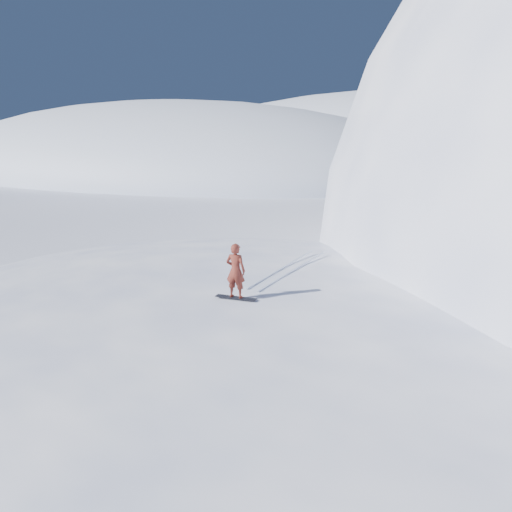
{
  "coord_description": "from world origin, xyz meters",
  "views": [
    {
      "loc": [
        9.04,
        -10.48,
        7.1
      ],
      "look_at": [
        -0.01,
        1.49,
        3.5
      ],
      "focal_mm": 35.0,
      "sensor_mm": 36.0,
      "label": 1
    }
  ],
  "objects": [
    {
      "name": "snowboard",
      "position": [
        -0.01,
        0.49,
        2.41
      ],
      "size": [
        1.3,
        0.59,
        0.02
      ],
      "primitive_type": "cube",
      "rotation": [
        0.0,
        0.0,
        0.28
      ],
      "color": "black",
      "rests_on": "near_ridge"
    },
    {
      "name": "wind_bumps",
      "position": [
        -0.56,
        2.12,
        0.0
      ],
      "size": [
        16.0,
        14.4,
        1.0
      ],
      "color": "white",
      "rests_on": "ground"
    },
    {
      "name": "snowboarder",
      "position": [
        -0.01,
        0.49,
        3.25
      ],
      "size": [
        0.69,
        0.55,
        1.65
      ],
      "primitive_type": "imported",
      "rotation": [
        0.0,
        0.0,
        3.43
      ],
      "color": "maroon",
      "rests_on": "snowboard"
    },
    {
      "name": "near_ridge",
      "position": [
        1.0,
        3.0,
        0.0
      ],
      "size": [
        36.0,
        28.0,
        4.8
      ],
      "primitive_type": "ellipsoid",
      "color": "white",
      "rests_on": "ground"
    },
    {
      "name": "ground",
      "position": [
        0.0,
        0.0,
        0.0
      ],
      "size": [
        400.0,
        400.0,
        0.0
      ],
      "primitive_type": "plane",
      "color": "white",
      "rests_on": "ground"
    },
    {
      "name": "vapor_plume",
      "position": [
        -51.06,
        31.51,
        0.0
      ],
      "size": [
        10.44,
        8.35,
        7.31
      ],
      "primitive_type": "ellipsoid",
      "color": "white",
      "rests_on": "ground"
    },
    {
      "name": "far_ridge_c",
      "position": [
        -40.0,
        110.0,
        0.0
      ],
      "size": [
        140.0,
        90.0,
        36.0
      ],
      "primitive_type": "ellipsoid",
      "color": "white",
      "rests_on": "ground"
    },
    {
      "name": "board_tracks",
      "position": [
        -0.65,
        4.34,
        2.42
      ],
      "size": [
        1.65,
        5.92,
        0.04
      ],
      "color": "silver",
      "rests_on": "ground"
    },
    {
      "name": "far_ridge_a",
      "position": [
        -70.0,
        60.0,
        0.0
      ],
      "size": [
        120.0,
        70.0,
        28.0
      ],
      "primitive_type": "ellipsoid",
      "color": "white",
      "rests_on": "ground"
    }
  ]
}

